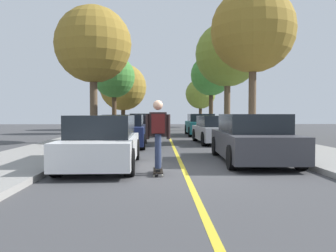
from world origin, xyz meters
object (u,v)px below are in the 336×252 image
object	(u,v)px
street_tree_right_nearest	(253,31)
street_tree_right_near	(227,55)
parked_car_left_far	(135,126)
street_tree_left_far	(123,87)
parked_car_left_farthest	(141,122)
street_tree_left_nearest	(93,45)
parked_car_left_nearest	(103,141)
skateboarder	(158,131)
street_tree_right_farthest	(200,94)
street_tree_right_far	(211,75)
parked_car_right_near	(216,130)
fire_hydrant	(260,136)
parked_car_right_nearest	(252,139)
skateboard	(158,171)
parked_car_left_near	(124,131)
street_tree_left_near	(114,77)
parked_car_right_far	(201,125)

from	to	relation	value
street_tree_right_nearest	street_tree_right_near	size ratio (longest dim) A/B	1.00
parked_car_left_far	street_tree_right_near	world-z (taller)	street_tree_right_near
street_tree_left_far	street_tree_right_near	world-z (taller)	street_tree_right_near
parked_car_left_farthest	street_tree_left_nearest	bearing A→B (deg)	-98.45
parked_car_left_nearest	skateboarder	world-z (taller)	skateboarder
street_tree_right_near	street_tree_right_farthest	world-z (taller)	street_tree_right_near
street_tree_right_far	parked_car_left_farthest	bearing A→B (deg)	-172.84
parked_car_right_near	fire_hydrant	world-z (taller)	parked_car_right_near
parked_car_left_far	parked_car_right_near	size ratio (longest dim) A/B	1.11
street_tree_right_far	skateboarder	size ratio (longest dim) A/B	3.91
parked_car_right_nearest	street_tree_left_far	world-z (taller)	street_tree_left_far
street_tree_right_farthest	skateboard	distance (m)	29.41
parked_car_left_nearest	street_tree_right_near	xyz separation A→B (m)	(6.00, 13.17, 4.61)
parked_car_right_nearest	parked_car_right_near	distance (m)	6.35
skateboarder	parked_car_left_farthest	bearing A→B (deg)	94.13
parked_car_left_near	street_tree_right_far	size ratio (longest dim) A/B	0.70
parked_car_left_near	parked_car_right_near	distance (m)	4.54
parked_car_left_near	parked_car_right_nearest	xyz separation A→B (m)	(4.28, -4.82, 0.00)
parked_car_left_near	parked_car_right_near	size ratio (longest dim) A/B	1.05
street_tree_left_nearest	street_tree_left_far	world-z (taller)	street_tree_left_nearest
street_tree_left_near	street_tree_right_near	world-z (taller)	street_tree_right_near
street_tree_right_near	street_tree_right_far	world-z (taller)	street_tree_right_near
fire_hydrant	parked_car_right_nearest	bearing A→B (deg)	-109.63
parked_car_right_nearest	street_tree_right_farthest	xyz separation A→B (m)	(1.72, 26.76, 2.91)
parked_car_right_near	skateboard	xyz separation A→B (m)	(-2.79, -8.44, -0.56)
parked_car_left_far	street_tree_left_far	distance (m)	10.10
street_tree_left_near	skateboard	xyz separation A→B (m)	(3.21, -16.78, -3.99)
parked_car_right_nearest	street_tree_left_near	bearing A→B (deg)	112.20
street_tree_right_nearest	street_tree_right_farthest	world-z (taller)	street_tree_right_nearest
street_tree_right_nearest	skateboard	size ratio (longest dim) A/B	8.65
parked_car_left_nearest	fire_hydrant	distance (m)	7.70
parked_car_right_nearest	street_tree_right_farthest	bearing A→B (deg)	86.33
street_tree_left_far	street_tree_right_farthest	world-z (taller)	street_tree_left_far
street_tree_right_nearest	fire_hydrant	world-z (taller)	street_tree_right_nearest
parked_car_right_nearest	parked_car_right_far	distance (m)	12.58
parked_car_right_near	parked_car_left_near	bearing A→B (deg)	-160.36
parked_car_right_far	parked_car_left_nearest	bearing A→B (deg)	-107.65
street_tree_right_near	fire_hydrant	xyz separation A→B (m)	(-0.22, -8.09, -4.81)
street_tree_right_near	street_tree_right_farthest	size ratio (longest dim) A/B	1.43
parked_car_right_near	street_tree_right_near	distance (m)	7.74
skateboard	parked_car_left_far	bearing A→B (deg)	96.29
street_tree_left_nearest	street_tree_right_farthest	xyz separation A→B (m)	(7.72, 19.81, -1.24)
parked_car_right_near	parked_car_right_far	xyz separation A→B (m)	(0.00, 6.23, 0.04)
parked_car_left_farthest	skateboard	bearing A→B (deg)	-85.87
street_tree_left_nearest	street_tree_right_nearest	xyz separation A→B (m)	(7.72, -0.70, 0.57)
street_tree_left_near	skateboarder	world-z (taller)	street_tree_left_near
parked_car_left_far	parked_car_right_near	bearing A→B (deg)	-49.76
street_tree_left_nearest	street_tree_right_near	distance (m)	9.39
parked_car_left_near	street_tree_left_far	world-z (taller)	street_tree_left_far
parked_car_right_nearest	parked_car_left_near	bearing A→B (deg)	131.60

